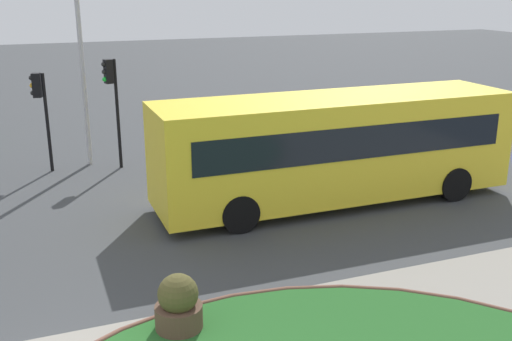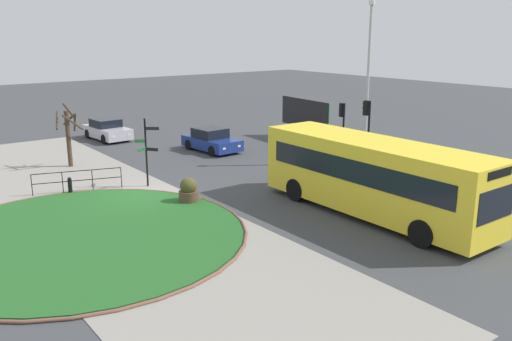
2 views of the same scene
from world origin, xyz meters
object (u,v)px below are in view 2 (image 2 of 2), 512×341
(car_near_lane, at_px, (211,140))
(lamppost_tall, at_px, (368,80))
(bollard_foreground, at_px, (70,185))
(billboard_left, at_px, (305,114))
(street_tree_bare, at_px, (69,134))
(bus_yellow, at_px, (373,176))
(signpost_directional, at_px, (146,148))
(traffic_light_far, at_px, (367,119))
(traffic_light_near, at_px, (342,118))
(planter_near_signpost, at_px, (189,191))
(car_far_lane, at_px, (107,130))

(car_near_lane, height_order, lamppost_tall, lamppost_tall)
(bollard_foreground, xyz_separation_m, billboard_left, (-2.92, 17.03, 1.41))
(street_tree_bare, bearing_deg, lamppost_tall, 55.40)
(bollard_foreground, xyz_separation_m, car_near_lane, (-3.96, 10.16, 0.24))
(bollard_foreground, height_order, billboard_left, billboard_left)
(bus_yellow, bearing_deg, signpost_directional, -149.71)
(bus_yellow, distance_m, traffic_light_far, 7.80)
(traffic_light_near, height_order, lamppost_tall, lamppost_tall)
(lamppost_tall, distance_m, planter_near_signpost, 12.25)
(lamppost_tall, height_order, planter_near_signpost, lamppost_tall)
(signpost_directional, distance_m, traffic_light_far, 11.65)
(signpost_directional, distance_m, lamppost_tall, 12.51)
(bus_yellow, xyz_separation_m, lamppost_tall, (-6.16, 6.42, 3.05))
(bus_yellow, distance_m, traffic_light_near, 9.75)
(car_near_lane, height_order, traffic_light_near, traffic_light_near)
(planter_near_signpost, bearing_deg, traffic_light_near, 98.82)
(billboard_left, bearing_deg, signpost_directional, -69.40)
(traffic_light_far, distance_m, planter_near_signpost, 10.91)
(traffic_light_near, distance_m, billboard_left, 6.02)
(traffic_light_far, bearing_deg, traffic_light_near, -25.63)
(car_far_lane, relative_size, planter_near_signpost, 3.72)
(planter_near_signpost, xyz_separation_m, street_tree_bare, (-9.55, -1.90, 1.34))
(car_near_lane, relative_size, street_tree_bare, 1.15)
(bus_yellow, xyz_separation_m, street_tree_bare, (-15.41, -7.00, 0.20))
(bollard_foreground, xyz_separation_m, bus_yellow, (10.25, 8.78, 1.24))
(bollard_foreground, bearing_deg, lamppost_tall, 74.92)
(lamppost_tall, xyz_separation_m, planter_near_signpost, (0.29, -11.52, -4.18))
(billboard_left, relative_size, planter_near_signpost, 4.46)
(signpost_directional, relative_size, traffic_light_far, 0.90)
(signpost_directional, xyz_separation_m, bollard_foreground, (-0.99, -3.41, -1.47))
(signpost_directional, height_order, car_near_lane, signpost_directional)
(traffic_light_far, height_order, lamppost_tall, lamppost_tall)
(planter_near_signpost, bearing_deg, lamppost_tall, 91.46)
(traffic_light_far, bearing_deg, lamppost_tall, -59.76)
(car_near_lane, relative_size, planter_near_signpost, 3.63)
(traffic_light_near, distance_m, lamppost_tall, 2.72)
(bus_yellow, height_order, traffic_light_far, traffic_light_far)
(car_near_lane, distance_m, planter_near_signpost, 10.57)
(traffic_light_far, bearing_deg, street_tree_bare, 37.92)
(signpost_directional, bearing_deg, traffic_light_near, 81.72)
(car_far_lane, distance_m, traffic_light_near, 16.49)
(planter_near_signpost, distance_m, street_tree_bare, 9.83)
(signpost_directional, relative_size, billboard_left, 0.65)
(car_near_lane, xyz_separation_m, billboard_left, (1.04, 6.87, 1.17))
(lamppost_tall, height_order, billboard_left, lamppost_tall)
(billboard_left, distance_m, street_tree_bare, 15.42)
(car_far_lane, relative_size, street_tree_bare, 1.18)
(bus_yellow, relative_size, planter_near_signpost, 9.08)
(bollard_foreground, height_order, traffic_light_near, traffic_light_near)
(bus_yellow, height_order, planter_near_signpost, bus_yellow)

